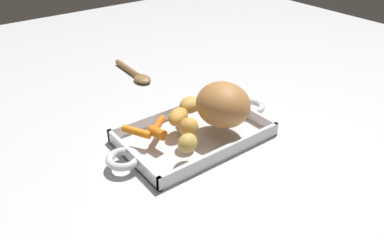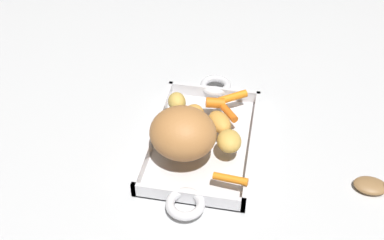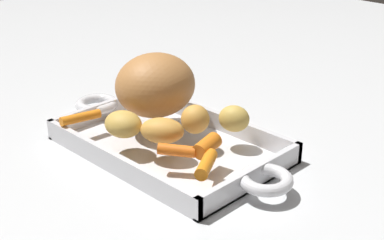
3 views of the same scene
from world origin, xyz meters
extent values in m
plane|color=silver|center=(0.00, 0.00, 0.00)|extent=(2.38, 2.38, 0.00)
cube|color=silver|center=(0.00, 0.00, 0.00)|extent=(0.33, 0.21, 0.01)
cube|color=silver|center=(0.00, 0.10, 0.02)|extent=(0.33, 0.01, 0.03)
cube|color=silver|center=(0.00, -0.10, 0.02)|extent=(0.33, 0.01, 0.03)
cube|color=silver|center=(0.16, 0.00, 0.02)|extent=(0.01, 0.21, 0.03)
cube|color=silver|center=(-0.16, 0.00, 0.02)|extent=(0.01, 0.21, 0.03)
torus|color=silver|center=(0.18, 0.00, 0.02)|extent=(0.07, 0.07, 0.02)
torus|color=silver|center=(-0.18, 0.00, 0.02)|extent=(0.07, 0.07, 0.02)
ellipsoid|color=#B3763F|center=(0.06, -0.03, 0.08)|extent=(0.12, 0.13, 0.10)
cylinder|color=orange|center=(0.12, 0.07, 0.04)|extent=(0.02, 0.07, 0.02)
cylinder|color=orange|center=(-0.12, 0.05, 0.04)|extent=(0.05, 0.07, 0.02)
cylinder|color=orange|center=(-0.09, 0.01, 0.04)|extent=(0.03, 0.05, 0.03)
cylinder|color=orange|center=(-0.06, 0.05, 0.04)|extent=(0.05, 0.04, 0.02)
ellipsoid|color=gold|center=(-0.07, -0.07, 0.05)|extent=(0.06, 0.05, 0.04)
ellipsoid|color=gold|center=(-0.02, 0.03, 0.05)|extent=(0.08, 0.07, 0.04)
ellipsoid|color=gold|center=(0.03, 0.06, 0.05)|extent=(0.07, 0.06, 0.04)
ellipsoid|color=gold|center=(-0.03, -0.02, 0.05)|extent=(0.06, 0.06, 0.04)
cylinder|color=olive|center=(0.06, 0.43, 0.01)|extent=(0.02, 0.14, 0.02)
ellipsoid|color=olive|center=(0.06, 0.34, 0.01)|extent=(0.05, 0.06, 0.02)
camera|label=1|loc=(-0.44, -0.58, 0.49)|focal=35.47mm
camera|label=2|loc=(0.72, 0.11, 0.70)|focal=44.70mm
camera|label=3|loc=(-0.55, 0.51, 0.38)|focal=51.94mm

